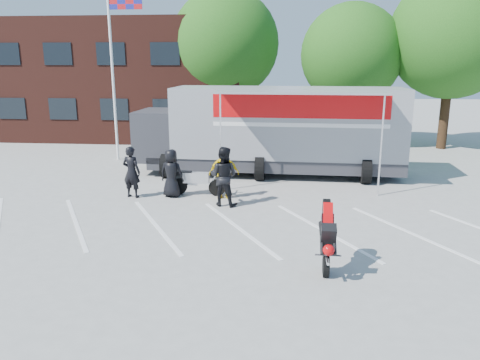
% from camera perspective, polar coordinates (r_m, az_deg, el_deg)
% --- Properties ---
extents(ground, '(100.00, 100.00, 0.00)m').
position_cam_1_polar(ground, '(12.48, -1.61, -7.37)').
color(ground, '#A2A19C').
rests_on(ground, ground).
extents(parking_bay_lines, '(18.09, 13.33, 0.01)m').
position_cam_1_polar(parking_bay_lines, '(13.40, -1.10, -5.77)').
color(parking_bay_lines, white).
rests_on(parking_bay_lines, ground).
extents(office_building, '(18.00, 8.00, 7.00)m').
position_cam_1_polar(office_building, '(31.66, -16.18, 11.72)').
color(office_building, '#491F17').
rests_on(office_building, ground).
extents(flagpole, '(1.61, 0.12, 8.00)m').
position_cam_1_polar(flagpole, '(22.84, -14.81, 14.95)').
color(flagpole, white).
rests_on(flagpole, ground).
extents(tree_left, '(6.12, 6.12, 8.64)m').
position_cam_1_polar(tree_left, '(27.74, -1.85, 16.25)').
color(tree_left, '#382314').
rests_on(tree_left, ground).
extents(tree_mid, '(5.44, 5.44, 7.68)m').
position_cam_1_polar(tree_mid, '(26.75, 13.45, 14.62)').
color(tree_mid, '#382314').
rests_on(tree_mid, ground).
extents(tree_right, '(6.46, 6.46, 9.12)m').
position_cam_1_polar(tree_right, '(27.42, 24.51, 15.70)').
color(tree_right, '#382314').
rests_on(tree_right, ground).
extents(transporter_truck, '(11.44, 5.80, 3.59)m').
position_cam_1_polar(transporter_truck, '(19.68, 4.19, 0.71)').
color(transporter_truck, gray).
rests_on(transporter_truck, ground).
extents(parked_motorcycle, '(2.05, 0.77, 1.06)m').
position_cam_1_polar(parked_motorcycle, '(16.65, -5.13, -1.83)').
color(parked_motorcycle, '#BABABF').
rests_on(parked_motorcycle, ground).
extents(stunt_bike_rider, '(0.74, 1.51, 1.76)m').
position_cam_1_polar(stunt_bike_rider, '(11.23, 10.21, -10.13)').
color(stunt_bike_rider, black).
rests_on(stunt_bike_rider, ground).
extents(spectator_leather_a, '(0.89, 0.66, 1.68)m').
position_cam_1_polar(spectator_leather_a, '(16.36, -8.35, 0.83)').
color(spectator_leather_a, black).
rests_on(spectator_leather_a, ground).
extents(spectator_leather_b, '(0.74, 0.58, 1.80)m').
position_cam_1_polar(spectator_leather_b, '(16.53, -13.09, 0.96)').
color(spectator_leather_b, black).
rests_on(spectator_leather_b, ground).
extents(spectator_leather_c, '(1.10, 0.94, 1.95)m').
position_cam_1_polar(spectator_leather_c, '(15.18, -2.03, 0.45)').
color(spectator_leather_c, black).
rests_on(spectator_leather_c, ground).
extents(spectator_hivis, '(1.08, 0.58, 1.75)m').
position_cam_1_polar(spectator_hivis, '(16.00, -1.96, 0.80)').
color(spectator_hivis, yellow).
rests_on(spectator_hivis, ground).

